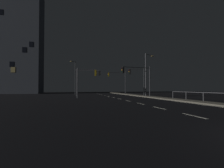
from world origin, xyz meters
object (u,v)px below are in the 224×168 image
object	(u,v)px
traffic_light_near_left	(87,77)
traffic_light_overhead_east	(86,77)
street_lamp_corner	(147,71)
building_distant	(15,42)
traffic_light_near_right	(118,78)
traffic_light_mid_left	(137,76)
traffic_light_far_left	(137,75)
street_lamp_far_end	(74,75)

from	to	relation	value
traffic_light_near_left	traffic_light_overhead_east	xyz separation A→B (m)	(-0.68, -7.26, -0.51)
traffic_light_near_left	street_lamp_corner	size ratio (longest dim) A/B	0.68
traffic_light_near_left	building_distant	bearing A→B (deg)	132.33
traffic_light_near_right	traffic_light_mid_left	bearing A→B (deg)	-86.00
traffic_light_overhead_east	building_distant	xyz separation A→B (m)	(-19.25, 29.14, 12.25)
traffic_light_far_left	traffic_light_near_left	bearing A→B (deg)	131.23
traffic_light_mid_left	building_distant	size ratio (longest dim) A/B	0.17
traffic_light_far_left	traffic_light_near_left	world-z (taller)	traffic_light_near_left
street_lamp_corner	traffic_light_mid_left	bearing A→B (deg)	-167.87
traffic_light_near_right	building_distant	bearing A→B (deg)	150.26
traffic_light_near_left	traffic_light_mid_left	world-z (taller)	traffic_light_near_left
building_distant	traffic_light_near_left	bearing A→B (deg)	-47.67
street_lamp_far_end	building_distant	world-z (taller)	building_distant
traffic_light_far_left	street_lamp_corner	world-z (taller)	street_lamp_corner
traffic_light_near_left	traffic_light_near_right	xyz separation A→B (m)	(7.95, 5.95, 0.20)
traffic_light_far_left	traffic_light_overhead_east	distance (m)	8.27
street_lamp_corner	street_lamp_far_end	bearing A→B (deg)	133.46
traffic_light_near_left	street_lamp_corner	distance (m)	11.89
traffic_light_far_left	traffic_light_near_left	size ratio (longest dim) A/B	0.96
traffic_light_near_right	building_distant	xyz separation A→B (m)	(-27.87, 15.93, 11.53)
traffic_light_far_left	building_distant	xyz separation A→B (m)	(-27.40, 30.41, 11.82)
traffic_light_near_right	traffic_light_overhead_east	distance (m)	15.79
street_lamp_far_end	street_lamp_corner	bearing A→B (deg)	-46.54
traffic_light_near_left	traffic_light_near_right	distance (m)	9.93
traffic_light_overhead_east	street_lamp_far_end	distance (m)	16.53
traffic_light_near_right	building_distant	distance (m)	34.11
street_lamp_corner	traffic_light_near_right	bearing A→B (deg)	104.75
traffic_light_far_left	traffic_light_overhead_east	size ratio (longest dim) A/B	1.09
traffic_light_far_left	traffic_light_near_right	distance (m)	14.49
street_lamp_corner	traffic_light_overhead_east	bearing A→B (deg)	-168.27
traffic_light_mid_left	street_lamp_corner	distance (m)	2.39
traffic_light_overhead_east	building_distant	size ratio (longest dim) A/B	0.15
traffic_light_near_left	traffic_light_overhead_east	world-z (taller)	traffic_light_near_left
traffic_light_far_left	traffic_light_mid_left	size ratio (longest dim) A/B	1.00
traffic_light_mid_left	street_lamp_far_end	size ratio (longest dim) A/B	0.63
traffic_light_far_left	street_lamp_corner	xyz separation A→B (m)	(3.32, 3.66, 1.12)
traffic_light_near_right	traffic_light_overhead_east	world-z (taller)	traffic_light_near_right
traffic_light_near_left	street_lamp_far_end	size ratio (longest dim) A/B	0.65
traffic_light_far_left	street_lamp_far_end	world-z (taller)	street_lamp_far_end
traffic_light_near_left	street_lamp_corner	bearing A→B (deg)	-24.30
traffic_light_overhead_east	building_distant	world-z (taller)	building_distant
traffic_light_overhead_east	street_lamp_corner	distance (m)	11.82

